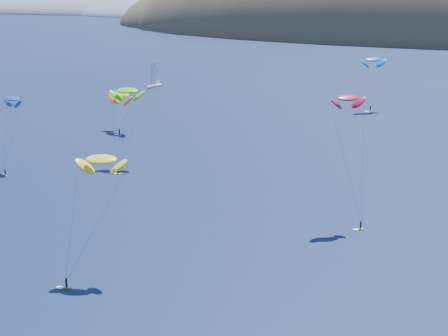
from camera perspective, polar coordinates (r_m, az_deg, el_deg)
name	(u,v)px	position (r m, az deg, el deg)	size (l,w,h in m)	color
headland	(99,14)	(927.02, -11.32, 13.67)	(460.00, 250.00, 60.00)	slate
sailboat	(155,85)	(281.72, -6.36, 7.57)	(10.10, 8.92, 12.06)	white
kitesurfer_1	(121,94)	(200.34, -9.41, 6.65)	(12.11, 11.53, 14.68)	#ABD617
kitesurfer_2	(101,160)	(101.98, -11.17, 0.76)	(8.66, 12.06, 21.30)	#ABD617
kitesurfer_3	(127,91)	(162.98, -8.86, 6.99)	(9.37, 13.67, 21.57)	#ABD617
kitesurfer_4	(373,59)	(235.86, 13.49, 9.63)	(10.48, 9.62, 21.12)	#ABD617
kitesurfer_9	(348,98)	(123.51, 11.25, 6.28)	(9.17, 8.98, 26.71)	#ABD617
kitesurfer_10	(13,99)	(167.55, -18.75, 6.01)	(8.01, 12.17, 19.60)	#ABD617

